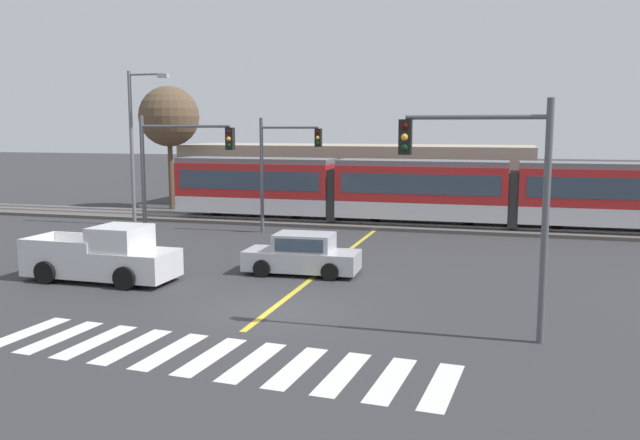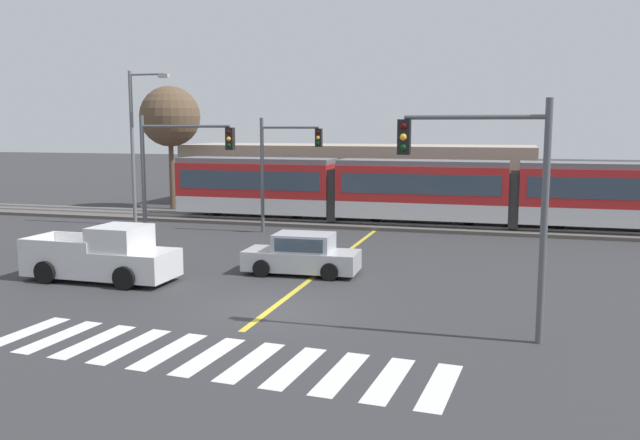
{
  "view_description": "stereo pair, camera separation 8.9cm",
  "coord_description": "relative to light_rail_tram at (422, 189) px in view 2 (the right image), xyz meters",
  "views": [
    {
      "loc": [
        6.67,
        -18.41,
        5.43
      ],
      "look_at": [
        -0.73,
        8.07,
        1.6
      ],
      "focal_mm": 38.0,
      "sensor_mm": 36.0,
      "label": 1
    },
    {
      "loc": [
        6.76,
        -18.38,
        5.43
      ],
      "look_at": [
        -0.73,
        8.07,
        1.6
      ],
      "focal_mm": 38.0,
      "sensor_mm": 36.0,
      "label": 2
    }
  ],
  "objects": [
    {
      "name": "lane_centre_line",
      "position": [
        -2.18,
        -11.06,
        -2.04
      ],
      "size": [
        0.2,
        18.14,
        0.01
      ],
      "primitive_type": "cube",
      "color": "gold",
      "rests_on": "ground"
    },
    {
      "name": "rail_far",
      "position": [
        -2.18,
        0.73,
        -1.82
      ],
      "size": [
        120.0,
        0.08,
        0.1
      ],
      "primitive_type": "cube",
      "color": "#939399",
      "rests_on": "track_bed"
    },
    {
      "name": "traffic_light_far_left",
      "position": [
        -6.56,
        -3.95,
        1.76
      ],
      "size": [
        3.25,
        0.38,
        5.83
      ],
      "color": "#515459",
      "rests_on": "ground"
    },
    {
      "name": "pickup_truck",
      "position": [
        -9.13,
        -15.83,
        -1.2
      ],
      "size": [
        5.43,
        2.31,
        1.98
      ],
      "color": "silver",
      "rests_on": "ground"
    },
    {
      "name": "bare_tree_far_west",
      "position": [
        -16.9,
        3.78,
        3.96
      ],
      "size": [
        3.91,
        3.91,
        8.0
      ],
      "color": "brown",
      "rests_on": "ground"
    },
    {
      "name": "crosswalk_stripe_5",
      "position": [
        -2.18,
        -22.14,
        -2.04
      ],
      "size": [
        0.76,
        2.83,
        0.01
      ],
      "primitive_type": "cube",
      "rotation": [
        0.0,
        0.0,
        -0.07
      ],
      "color": "silver",
      "rests_on": "ground"
    },
    {
      "name": "sedan_crossing",
      "position": [
        -2.74,
        -12.9,
        -1.35
      ],
      "size": [
        4.26,
        2.04,
        1.52
      ],
      "color": "#B7BABF",
      "rests_on": "ground"
    },
    {
      "name": "crosswalk_stripe_4",
      "position": [
        -3.27,
        -22.05,
        -2.04
      ],
      "size": [
        0.76,
        2.83,
        0.01
      ],
      "primitive_type": "cube",
      "rotation": [
        0.0,
        0.0,
        -0.07
      ],
      "color": "silver",
      "rests_on": "ground"
    },
    {
      "name": "crosswalk_stripe_1",
      "position": [
        -6.56,
        -21.81,
        -2.04
      ],
      "size": [
        0.76,
        2.83,
        0.01
      ],
      "primitive_type": "cube",
      "rotation": [
        0.0,
        0.0,
        -0.07
      ],
      "color": "silver",
      "rests_on": "ground"
    },
    {
      "name": "light_rail_tram",
      "position": [
        0.0,
        0.0,
        0.0
      ],
      "size": [
        28.0,
        2.64,
        3.43
      ],
      "color": "silver",
      "rests_on": "track_bed"
    },
    {
      "name": "crosswalk_stripe_3",
      "position": [
        -4.37,
        -21.97,
        -2.04
      ],
      "size": [
        0.76,
        2.83,
        0.01
      ],
      "primitive_type": "cube",
      "rotation": [
        0.0,
        0.0,
        -0.07
      ],
      "color": "silver",
      "rests_on": "ground"
    },
    {
      "name": "crosswalk_stripe_8",
      "position": [
        1.11,
        -22.38,
        -2.04
      ],
      "size": [
        0.76,
        2.83,
        0.01
      ],
      "primitive_type": "cube",
      "rotation": [
        0.0,
        0.0,
        -0.07
      ],
      "color": "silver",
      "rests_on": "ground"
    },
    {
      "name": "crosswalk_stripe_9",
      "position": [
        2.21,
        -22.46,
        -2.04
      ],
      "size": [
        0.76,
        2.83,
        0.01
      ],
      "primitive_type": "cube",
      "rotation": [
        0.0,
        0.0,
        -0.07
      ],
      "color": "silver",
      "rests_on": "ground"
    },
    {
      "name": "crosswalk_stripe_10",
      "position": [
        3.31,
        -22.54,
        -2.04
      ],
      "size": [
        0.76,
        2.83,
        0.01
      ],
      "primitive_type": "cube",
      "rotation": [
        0.0,
        0.0,
        -0.07
      ],
      "color": "silver",
      "rests_on": "ground"
    },
    {
      "name": "crosswalk_stripe_2",
      "position": [
        -5.47,
        -21.89,
        -2.04
      ],
      "size": [
        0.76,
        2.83,
        0.01
      ],
      "primitive_type": "cube",
      "rotation": [
        0.0,
        0.0,
        -0.07
      ],
      "color": "silver",
      "rests_on": "ground"
    },
    {
      "name": "crosswalk_stripe_6",
      "position": [
        -1.08,
        -22.22,
        -2.04
      ],
      "size": [
        0.76,
        2.83,
        0.01
      ],
      "primitive_type": "cube",
      "rotation": [
        0.0,
        0.0,
        -0.07
      ],
      "color": "silver",
      "rests_on": "ground"
    },
    {
      "name": "crosswalk_stripe_0",
      "position": [
        -7.66,
        -21.73,
        -2.04
      ],
      "size": [
        0.76,
        2.83,
        0.01
      ],
      "primitive_type": "cube",
      "rotation": [
        0.0,
        0.0,
        -0.07
      ],
      "color": "silver",
      "rests_on": "ground"
    },
    {
      "name": "traffic_light_mid_left",
      "position": [
        -8.95,
        -10.82,
        1.86
      ],
      "size": [
        4.25,
        0.38,
        5.86
      ],
      "color": "#515459",
      "rests_on": "ground"
    },
    {
      "name": "traffic_light_near_right",
      "position": [
        4.16,
        -18.95,
        1.98
      ],
      "size": [
        3.75,
        0.38,
        6.11
      ],
      "color": "#515459",
      "rests_on": "ground"
    },
    {
      "name": "crosswalk_stripe_7",
      "position": [
        0.02,
        -22.3,
        -2.04
      ],
      "size": [
        0.76,
        2.83,
        0.01
      ],
      "primitive_type": "cube",
      "rotation": [
        0.0,
        0.0,
        -0.07
      ],
      "color": "silver",
      "rests_on": "ground"
    },
    {
      "name": "building_backdrop_far",
      "position": [
        -5.66,
        8.61,
        0.03
      ],
      "size": [
        23.48,
        6.0,
        4.15
      ],
      "primitive_type": "cube",
      "color": "tan",
      "rests_on": "ground"
    },
    {
      "name": "rail_near",
      "position": [
        -2.18,
        -0.71,
        -1.82
      ],
      "size": [
        120.0,
        0.08,
        0.1
      ],
      "primitive_type": "cube",
      "color": "#939399",
      "rests_on": "track_bed"
    },
    {
      "name": "track_bed",
      "position": [
        -2.18,
        0.01,
        -1.96
      ],
      "size": [
        120.0,
        4.0,
        0.18
      ],
      "primitive_type": "cube",
      "color": "#56514C",
      "rests_on": "ground"
    },
    {
      "name": "ground_plane",
      "position": [
        -2.18,
        -17.92,
        -2.05
      ],
      "size": [
        200.0,
        200.0,
        0.0
      ],
      "primitive_type": "plane",
      "color": "#333335"
    },
    {
      "name": "street_lamp_west",
      "position": [
        -15.1,
        -3.47,
        2.73
      ],
      "size": [
        2.41,
        0.28,
        8.35
      ],
      "color": "slate",
      "rests_on": "ground"
    }
  ]
}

